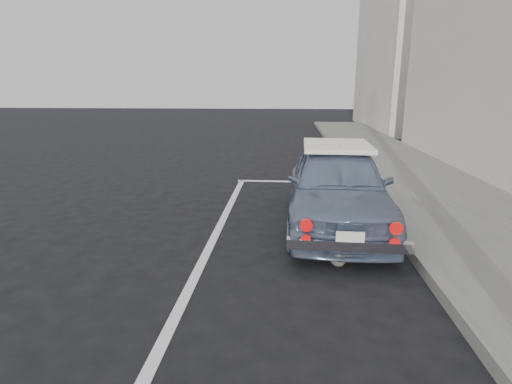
# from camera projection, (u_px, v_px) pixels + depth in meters

# --- Properties ---
(ground) EXTENTS (80.00, 80.00, 0.00)m
(ground) POSITION_uv_depth(u_px,v_px,m) (263.00, 360.00, 3.31)
(ground) COLOR black
(ground) RESTS_ON ground
(building_far) EXTENTS (3.50, 10.00, 8.00)m
(building_far) POSITION_uv_depth(u_px,v_px,m) (406.00, 52.00, 21.10)
(building_far) COLOR beige
(building_far) RESTS_ON ground
(pline_front) EXTENTS (3.00, 0.12, 0.01)m
(pline_front) POSITION_uv_depth(u_px,v_px,m) (300.00, 182.00, 9.54)
(pline_front) COLOR silver
(pline_front) RESTS_ON ground
(pline_side) EXTENTS (0.12, 7.00, 0.01)m
(pline_side) POSITION_uv_depth(u_px,v_px,m) (217.00, 231.00, 6.27)
(pline_side) COLOR silver
(pline_side) RESTS_ON ground
(retro_coupe) EXTENTS (1.69, 3.92, 1.32)m
(retro_coupe) POSITION_uv_depth(u_px,v_px,m) (337.00, 184.00, 6.46)
(retro_coupe) COLOR slate
(retro_coupe) RESTS_ON ground
(cat) EXTENTS (0.21, 0.47, 0.25)m
(cat) POSITION_uv_depth(u_px,v_px,m) (338.00, 257.00, 5.03)
(cat) COLOR #726156
(cat) RESTS_ON ground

